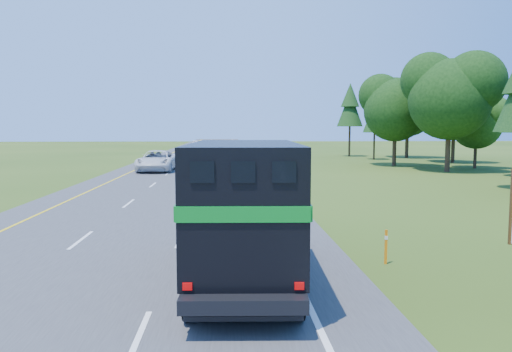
{
  "coord_description": "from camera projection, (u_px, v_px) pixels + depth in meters",
  "views": [
    {
      "loc": [
        3.61,
        -7.52,
        4.18
      ],
      "look_at": [
        5.03,
        17.12,
        1.8
      ],
      "focal_mm": 35.0,
      "sensor_mm": 36.0,
      "label": 1
    }
  ],
  "objects": [
    {
      "name": "road",
      "position": [
        196.0,
        164.0,
        57.35
      ],
      "size": [
        15.0,
        260.0,
        0.04
      ],
      "primitive_type": "cube",
      "color": "#38383A",
      "rests_on": "ground"
    },
    {
      "name": "lane_markings",
      "position": [
        196.0,
        164.0,
        57.35
      ],
      "size": [
        11.15,
        260.0,
        0.01
      ],
      "color": "yellow",
      "rests_on": "road"
    },
    {
      "name": "horse_truck",
      "position": [
        245.0,
        207.0,
        13.52
      ],
      "size": [
        3.0,
        8.6,
        3.76
      ],
      "rotation": [
        0.0,
        0.0,
        -0.04
      ],
      "color": "black",
      "rests_on": "road"
    },
    {
      "name": "white_suv",
      "position": [
        157.0,
        161.0,
        47.95
      ],
      "size": [
        3.55,
        7.27,
        1.99
      ],
      "primitive_type": "imported",
      "rotation": [
        0.0,
        0.0,
        -0.04
      ],
      "color": "silver",
      "rests_on": "road"
    },
    {
      "name": "far_car",
      "position": [
        195.0,
        143.0,
        109.86
      ],
      "size": [
        2.09,
        4.5,
        1.49
      ],
      "primitive_type": "imported",
      "rotation": [
        0.0,
        0.0,
        0.08
      ],
      "color": "silver",
      "rests_on": "road"
    },
    {
      "name": "delineator",
      "position": [
        386.0,
        246.0,
        15.29
      ],
      "size": [
        0.09,
        0.05,
        1.07
      ],
      "color": "orange",
      "rests_on": "ground"
    }
  ]
}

